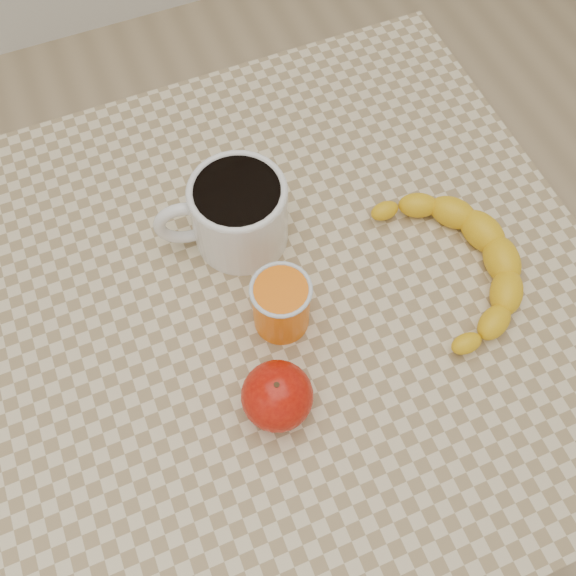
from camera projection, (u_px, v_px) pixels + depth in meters
name	position (u px, v px, depth m)	size (l,w,h in m)	color
ground	(288.00, 443.00, 1.47)	(3.00, 3.00, 0.00)	tan
table	(288.00, 323.00, 0.88)	(0.80, 0.80, 0.75)	beige
coffee_mug	(236.00, 212.00, 0.80)	(0.18, 0.14, 0.10)	white
orange_juice_glass	(281.00, 304.00, 0.75)	(0.07, 0.07, 0.08)	orange
apple	(277.00, 396.00, 0.71)	(0.10, 0.10, 0.08)	#980905
banana	(456.00, 264.00, 0.80)	(0.23, 0.30, 0.04)	yellow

